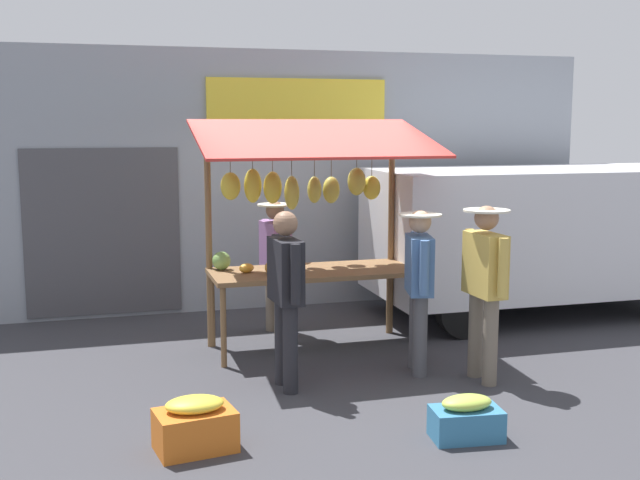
# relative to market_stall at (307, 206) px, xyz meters

# --- Properties ---
(ground_plane) EXTENTS (40.00, 40.00, 0.00)m
(ground_plane) POSITION_rel_market_stall_xyz_m (-0.04, 0.08, -1.57)
(ground_plane) COLOR #38383D
(street_backdrop) EXTENTS (9.00, 0.30, 3.40)m
(street_backdrop) POSITION_rel_market_stall_xyz_m (0.00, -2.11, 0.13)
(street_backdrop) COLOR #8C939E
(street_backdrop) RESTS_ON ground
(market_stall) EXTENTS (2.50, 1.46, 2.50)m
(market_stall) POSITION_rel_market_stall_xyz_m (0.00, 0.00, 0.00)
(market_stall) COLOR brown
(market_stall) RESTS_ON ground
(vendor_with_sunhat) EXTENTS (0.40, 0.67, 1.56)m
(vendor_with_sunhat) POSITION_rel_market_stall_xyz_m (0.20, -0.67, -0.65)
(vendor_with_sunhat) COLOR #726656
(vendor_with_sunhat) RESTS_ON ground
(shopper_in_striped_shirt) EXTENTS (0.42, 0.68, 1.62)m
(shopper_in_striped_shirt) POSITION_rel_market_stall_xyz_m (-0.83, 1.16, -0.61)
(shopper_in_striped_shirt) COLOR #4C4C51
(shopper_in_striped_shirt) RESTS_ON ground
(shopper_in_grey_tee) EXTENTS (0.25, 0.71, 1.67)m
(shopper_in_grey_tee) POSITION_rel_market_stall_xyz_m (0.55, 1.28, -0.60)
(shopper_in_grey_tee) COLOR #232328
(shopper_in_grey_tee) RESTS_ON ground
(shopper_with_shopping_bag) EXTENTS (0.44, 0.72, 1.69)m
(shopper_with_shopping_bag) POSITION_rel_market_stall_xyz_m (-1.32, 1.57, -0.56)
(shopper_with_shopping_bag) COLOR #726656
(shopper_with_shopping_bag) RESTS_ON ground
(parked_van) EXTENTS (4.41, 1.87, 1.88)m
(parked_van) POSITION_rel_market_stall_xyz_m (-3.18, -0.69, -0.45)
(parked_van) COLOR silver
(parked_van) RESTS_ON ground
(produce_crate_near) EXTENTS (0.64, 0.48, 0.42)m
(produce_crate_near) POSITION_rel_market_stall_xyz_m (1.54, 2.46, -1.37)
(produce_crate_near) COLOR #D1661E
(produce_crate_near) RESTS_ON ground
(produce_crate_side) EXTENTS (0.57, 0.38, 0.36)m
(produce_crate_side) POSITION_rel_market_stall_xyz_m (-0.53, 2.83, -1.41)
(produce_crate_side) COLOR teal
(produce_crate_side) RESTS_ON ground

